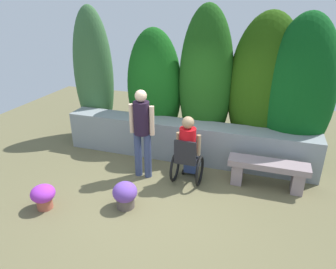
# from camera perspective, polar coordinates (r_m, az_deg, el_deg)

# --- Properties ---
(ground_plane) EXTENTS (12.21, 12.21, 0.00)m
(ground_plane) POSITION_cam_1_polar(r_m,az_deg,el_deg) (5.48, -1.30, -11.83)
(ground_plane) COLOR brown
(stone_retaining_wall) EXTENTS (5.34, 0.54, 0.83)m
(stone_retaining_wall) POSITION_cam_1_polar(r_m,az_deg,el_deg) (6.61, 3.29, -1.19)
(stone_retaining_wall) COLOR gray
(stone_retaining_wall) RESTS_ON ground
(hedge_backdrop) EXTENTS (5.76, 1.22, 3.16)m
(hedge_backdrop) POSITION_cam_1_polar(r_m,az_deg,el_deg) (6.70, 8.69, 8.82)
(hedge_backdrop) COLOR #386537
(hedge_backdrop) RESTS_ON ground
(stone_bench) EXTENTS (1.42, 0.36, 0.52)m
(stone_bench) POSITION_cam_1_polar(r_m,az_deg,el_deg) (5.91, 17.99, -6.33)
(stone_bench) COLOR gray
(stone_bench) RESTS_ON ground
(person_in_wheelchair) EXTENTS (0.53, 0.66, 1.33)m
(person_in_wheelchair) POSITION_cam_1_polar(r_m,az_deg,el_deg) (5.68, 3.73, -3.21)
(person_in_wheelchair) COLOR black
(person_in_wheelchair) RESTS_ON ground
(person_standing_companion) EXTENTS (0.49, 0.30, 1.74)m
(person_standing_companion) POSITION_cam_1_polar(r_m,az_deg,el_deg) (5.71, -4.85, 1.13)
(person_standing_companion) COLOR #38446C
(person_standing_companion) RESTS_ON ground
(flower_pot_purple_near) EXTENTS (0.40, 0.40, 0.42)m
(flower_pot_purple_near) POSITION_cam_1_polar(r_m,az_deg,el_deg) (5.53, -22.12, -10.44)
(flower_pot_purple_near) COLOR #A75440
(flower_pot_purple_near) RESTS_ON ground
(flower_pot_terracotta_by_wall) EXTENTS (0.41, 0.41, 0.46)m
(flower_pot_terracotta_by_wall) POSITION_cam_1_polar(r_m,az_deg,el_deg) (5.21, -7.97, -10.93)
(flower_pot_terracotta_by_wall) COLOR #5D514B
(flower_pot_terracotta_by_wall) RESTS_ON ground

